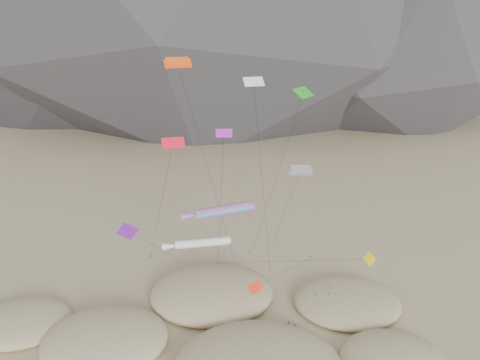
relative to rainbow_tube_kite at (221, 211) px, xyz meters
name	(u,v)px	position (x,y,z in m)	size (l,w,h in m)	color
dune_grass	(221,360)	(-0.51, -8.25, -11.84)	(44.76, 29.90, 1.54)	black
kite_stakes	(229,259)	(1.54, 11.57, -12.54)	(22.04, 5.99, 0.30)	#3F2D1E
rainbow_tube_kite	(221,211)	(0.00, 0.00, 0.00)	(7.81, 13.22, 13.56)	#FD1A3C
white_tube_kite	(198,243)	(-2.40, -0.84, -3.20)	(7.15, 14.62, 10.20)	silver
orange_parafoil	(179,66)	(-3.77, 3.36, 14.24)	(7.44, 8.94, 27.76)	#EF480C
multi_parafoil	(300,171)	(8.15, 0.31, 3.95)	(2.52, 12.83, 17.28)	#F25519
delta_kites	(238,176)	(1.76, -0.79, 4.08)	(25.85, 20.01, 25.85)	#1AA719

